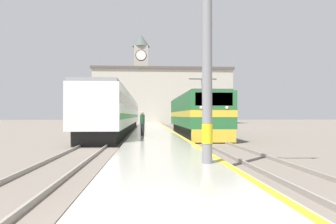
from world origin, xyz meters
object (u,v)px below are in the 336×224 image
Objects in this scene: locomotive_train at (195,115)px; clock_tower at (141,76)px; passenger_train at (120,113)px; person_on_platform at (142,123)px; catenary_mast at (209,40)px.

locomotive_train is 0.73× the size of clock_tower.
person_on_platform is at bearing -77.75° from passenger_train.
catenary_mast is 72.21m from clock_tower.
passenger_train is at bearing 100.51° from catenary_mast.
person_on_platform is at bearing 99.02° from catenary_mast.
clock_tower reaches higher than person_on_platform.
catenary_mast reaches higher than locomotive_train.
person_on_platform is (-4.42, -3.79, -0.57)m from locomotive_train.
passenger_train is 21.08× the size of person_on_platform.
person_on_platform is (2.58, -11.89, -0.82)m from passenger_train.
catenary_mast reaches higher than passenger_train.
catenary_mast is 0.35× the size of clock_tower.
locomotive_train is at bearing 82.94° from catenary_mast.
locomotive_train is 18.07m from catenary_mast.
person_on_platform is 58.69m from clock_tower.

